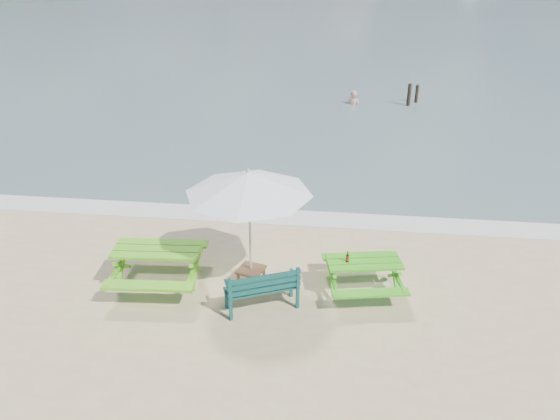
# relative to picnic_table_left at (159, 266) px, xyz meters

# --- Properties ---
(foam_strip) EXTENTS (22.00, 0.90, 0.01)m
(foam_strip) POSITION_rel_picnic_table_left_xyz_m (2.64, 3.36, -0.40)
(foam_strip) COLOR silver
(foam_strip) RESTS_ON ground
(picnic_table_left) EXTENTS (1.91, 2.10, 0.85)m
(picnic_table_left) POSITION_rel_picnic_table_left_xyz_m (0.00, 0.00, 0.00)
(picnic_table_left) COLOR #55AC1A
(picnic_table_left) RESTS_ON ground
(picnic_table_right) EXTENTS (1.78, 1.91, 0.71)m
(picnic_table_right) POSITION_rel_picnic_table_left_xyz_m (4.24, 0.23, -0.07)
(picnic_table_right) COLOR green
(picnic_table_right) RESTS_ON ground
(park_bench) EXTENTS (1.50, 1.01, 0.88)m
(park_bench) POSITION_rel_picnic_table_left_xyz_m (2.26, -0.60, -0.14)
(park_bench) COLOR #0F3F3D
(park_bench) RESTS_ON ground
(side_table) EXTENTS (0.63, 0.63, 0.33)m
(side_table) POSITION_rel_picnic_table_left_xyz_m (1.90, 0.27, -0.24)
(side_table) COLOR brown
(side_table) RESTS_ON ground
(patio_umbrella) EXTENTS (3.15, 3.15, 2.52)m
(patio_umbrella) POSITION_rel_picnic_table_left_xyz_m (1.90, 0.27, 1.88)
(patio_umbrella) COLOR silver
(patio_umbrella) RESTS_ON ground
(beer_bottle) EXTENTS (0.06, 0.06, 0.25)m
(beer_bottle) POSITION_rel_picnic_table_left_xyz_m (3.89, 0.16, 0.38)
(beer_bottle) COLOR #924E15
(beer_bottle) RESTS_ON picnic_table_right
(swimmer) EXTENTS (0.73, 0.56, 1.80)m
(swimmer) POSITION_rel_picnic_table_left_xyz_m (4.08, 14.87, -0.69)
(swimmer) COLOR tan
(swimmer) RESTS_ON ground
(mooring_pilings) EXTENTS (0.55, 0.75, 1.18)m
(mooring_pilings) POSITION_rel_picnic_table_left_xyz_m (6.64, 15.13, -0.06)
(mooring_pilings) COLOR black
(mooring_pilings) RESTS_ON ground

